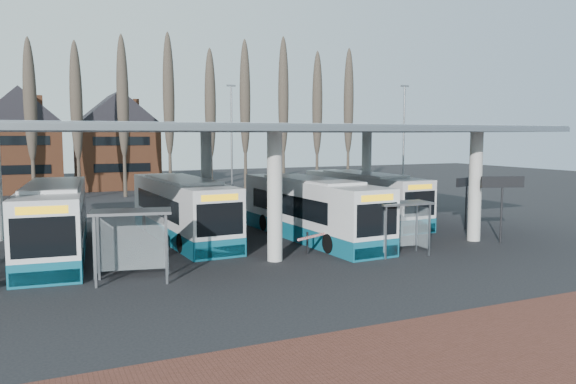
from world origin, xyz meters
name	(u,v)px	position (x,y,z in m)	size (l,w,h in m)	color
ground	(298,273)	(0.00, 0.00, 0.00)	(140.00, 140.00, 0.00)	black
station_canopy	(235,138)	(0.00, 8.00, 5.68)	(32.00, 16.00, 6.34)	beige
poplar_row	(147,103)	(0.00, 33.00, 8.78)	(45.10, 1.10, 14.50)	#473D33
lamp_post_b	(232,140)	(6.00, 26.00, 5.34)	(0.80, 0.16, 10.17)	slate
lamp_post_c	(404,140)	(20.00, 20.00, 5.34)	(0.80, 0.16, 10.17)	slate
bus_0	(55,221)	(-9.21, 8.36, 1.65)	(3.93, 12.80, 3.50)	silver
bus_1	(181,210)	(-2.51, 10.05, 1.62)	(3.21, 12.46, 3.43)	silver
bus_2	(310,210)	(4.08, 6.90, 1.62)	(3.28, 12.46, 3.43)	silver
bus_3	(363,198)	(10.30, 11.29, 1.55)	(2.84, 11.90, 3.29)	silver
shelter_1	(132,229)	(-6.62, 1.53, 2.09)	(3.35, 2.16, 2.88)	gray
shelter_2	(400,216)	(6.08, 1.17, 1.90)	(2.91, 1.62, 2.61)	gray
info_sign_0	(502,187)	(12.81, 1.34, 3.04)	(2.37, 0.84, 3.63)	black
info_sign_1	(467,186)	(14.21, 5.58, 2.71)	(2.12, 0.71, 3.23)	black
barrier	(311,238)	(2.03, 2.81, 0.86)	(2.01, 1.10, 1.10)	black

